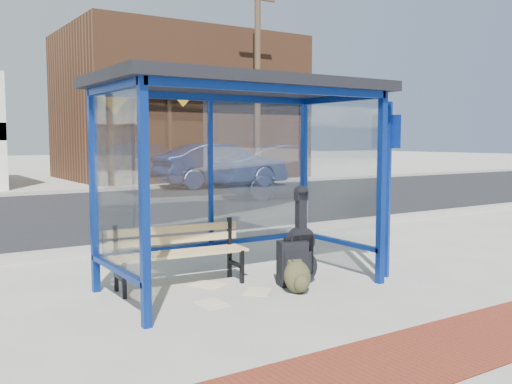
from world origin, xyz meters
TOP-DOWN VIEW (x-y plane):
  - ground at (0.00, 0.00)m, footprint 120.00×120.00m
  - brick_paver_strip at (0.00, -2.60)m, footprint 60.00×1.00m
  - curb_near at (0.00, 2.90)m, footprint 60.00×0.25m
  - street_asphalt at (0.00, 8.00)m, footprint 60.00×10.00m
  - curb_far at (0.00, 13.10)m, footprint 60.00×0.25m
  - far_sidewalk at (0.00, 15.00)m, footprint 60.00×4.00m
  - bus_shelter at (0.00, 0.07)m, footprint 3.30×1.80m
  - storefront_brown at (8.00, 18.49)m, footprint 10.00×7.08m
  - tree_right at (12.50, 22.00)m, footprint 3.60×3.60m
  - utility_pole_east at (9.00, 13.40)m, footprint 1.60×0.24m
  - bench at (-0.59, 0.46)m, footprint 1.65×0.53m
  - guitar_bag at (0.68, -0.24)m, footprint 0.42×0.16m
  - suitcase at (0.55, -0.26)m, footprint 0.38×0.30m
  - backpack at (0.40, -0.57)m, footprint 0.36×0.34m
  - sign_post at (1.81, -0.56)m, footprint 0.14×0.26m
  - newspaper_a at (-0.29, 0.31)m, footprint 0.46×0.50m
  - newspaper_b at (-0.63, -0.43)m, footprint 0.30×0.38m
  - newspaper_c at (0.04, -0.27)m, footprint 0.46×0.46m
  - parked_car at (6.84, 12.55)m, footprint 4.87×1.86m
  - fire_hydrant at (9.94, 14.19)m, footprint 0.31×0.20m

SIDE VIEW (x-z plane):
  - ground at x=0.00m, z-range 0.00..0.00m
  - street_asphalt at x=0.00m, z-range 0.00..0.00m
  - newspaper_c at x=0.04m, z-range 0.00..0.01m
  - newspaper_b at x=-0.63m, z-range 0.00..0.01m
  - newspaper_a at x=-0.29m, z-range 0.00..0.01m
  - far_sidewalk at x=0.00m, z-range 0.00..0.01m
  - brick_paver_strip at x=0.00m, z-range 0.00..0.01m
  - curb_near at x=0.00m, z-range 0.00..0.12m
  - curb_far at x=0.00m, z-range 0.00..0.12m
  - backpack at x=0.40m, z-range -0.01..0.37m
  - suitcase at x=0.55m, z-range -0.02..0.56m
  - fire_hydrant at x=9.94m, z-range 0.03..0.72m
  - guitar_bag at x=0.68m, z-range -0.15..0.97m
  - bench at x=-0.59m, z-range 0.05..0.81m
  - parked_car at x=6.84m, z-range 0.00..1.59m
  - sign_post at x=1.81m, z-range 0.14..2.34m
  - bus_shelter at x=0.00m, z-range 0.86..3.28m
  - storefront_brown at x=8.00m, z-range 0.00..6.40m
  - utility_pole_east at x=9.00m, z-range 0.11..8.11m
  - tree_right at x=12.50m, z-range 1.94..8.97m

